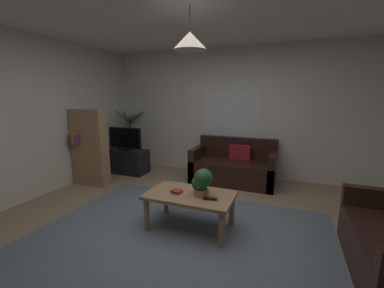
# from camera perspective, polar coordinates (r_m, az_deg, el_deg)

# --- Properties ---
(floor) EXTENTS (5.31, 5.06, 0.02)m
(floor) POSITION_cam_1_polar(r_m,az_deg,el_deg) (3.23, -2.09, -19.81)
(floor) COLOR #9E8466
(floor) RESTS_ON ground
(rug) EXTENTS (3.45, 2.79, 0.01)m
(rug) POSITION_cam_1_polar(r_m,az_deg,el_deg) (3.07, -3.71, -21.35)
(rug) COLOR slate
(rug) RESTS_ON ground
(wall_back) EXTENTS (5.43, 0.06, 2.59)m
(wall_back) POSITION_cam_1_polar(r_m,az_deg,el_deg) (5.23, 9.28, 7.12)
(wall_back) COLOR silver
(wall_back) RESTS_ON ground
(wall_left) EXTENTS (0.06, 5.06, 2.59)m
(wall_left) POSITION_cam_1_polar(r_m,az_deg,el_deg) (4.59, -34.75, 4.75)
(wall_left) COLOR silver
(wall_left) RESTS_ON ground
(window_pane) EXTENTS (1.16, 0.01, 0.98)m
(window_pane) POSITION_cam_1_polar(r_m,az_deg,el_deg) (5.21, 8.92, 6.32)
(window_pane) COLOR white
(couch_under_window) EXTENTS (1.55, 0.81, 0.82)m
(couch_under_window) POSITION_cam_1_polar(r_m,az_deg,el_deg) (4.89, 9.51, -5.35)
(couch_under_window) COLOR black
(couch_under_window) RESTS_ON ground
(coffee_table) EXTENTS (1.07, 0.63, 0.45)m
(coffee_table) POSITION_cam_1_polar(r_m,az_deg,el_deg) (3.16, -0.43, -12.50)
(coffee_table) COLOR #A87F56
(coffee_table) RESTS_ON ground
(book_on_table_0) EXTENTS (0.13, 0.11, 0.02)m
(book_on_table_0) POSITION_cam_1_polar(r_m,az_deg,el_deg) (3.15, -3.36, -10.96)
(book_on_table_0) COLOR #99663F
(book_on_table_0) RESTS_ON coffee_table
(book_on_table_1) EXTENTS (0.14, 0.11, 0.02)m
(book_on_table_1) POSITION_cam_1_polar(r_m,az_deg,el_deg) (3.15, -3.55, -10.62)
(book_on_table_1) COLOR #B22D2D
(book_on_table_1) RESTS_ON coffee_table
(remote_on_table_0) EXTENTS (0.17, 0.08, 0.02)m
(remote_on_table_0) POSITION_cam_1_polar(r_m,az_deg,el_deg) (2.97, 4.16, -12.38)
(remote_on_table_0) COLOR black
(remote_on_table_0) RESTS_ON coffee_table
(potted_plant_on_table) EXTENTS (0.26, 0.22, 0.34)m
(potted_plant_on_table) POSITION_cam_1_polar(r_m,az_deg,el_deg) (3.03, 2.23, -8.57)
(potted_plant_on_table) COLOR #B77051
(potted_plant_on_table) RESTS_ON coffee_table
(tv_stand) EXTENTS (0.90, 0.44, 0.50)m
(tv_stand) POSITION_cam_1_polar(r_m,az_deg,el_deg) (5.57, -14.68, -3.81)
(tv_stand) COLOR black
(tv_stand) RESTS_ON ground
(tv) EXTENTS (0.77, 0.16, 0.48)m
(tv) POSITION_cam_1_polar(r_m,az_deg,el_deg) (5.45, -15.07, 1.19)
(tv) COLOR black
(tv) RESTS_ON tv_stand
(potted_palm_corner) EXTENTS (0.81, 0.77, 1.39)m
(potted_palm_corner) POSITION_cam_1_polar(r_m,az_deg,el_deg) (5.93, -13.75, 1.19)
(potted_palm_corner) COLOR #4C4C51
(potted_palm_corner) RESTS_ON ground
(bookshelf_corner) EXTENTS (0.70, 0.31, 1.40)m
(bookshelf_corner) POSITION_cam_1_polar(r_m,az_deg,el_deg) (4.96, -22.41, -0.72)
(bookshelf_corner) COLOR #A87F56
(bookshelf_corner) RESTS_ON ground
(pendant_lamp) EXTENTS (0.39, 0.39, 0.46)m
(pendant_lamp) POSITION_cam_1_polar(r_m,az_deg,el_deg) (2.96, -0.49, 22.51)
(pendant_lamp) COLOR black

